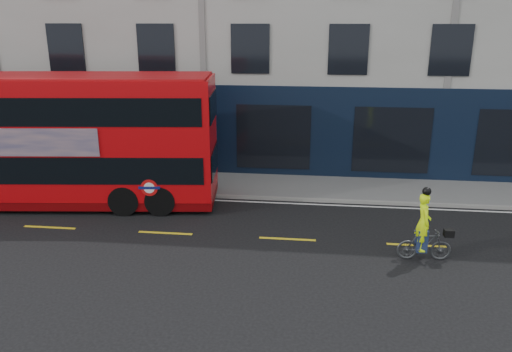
# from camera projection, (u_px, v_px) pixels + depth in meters

# --- Properties ---
(ground) EXTENTS (120.00, 120.00, 0.00)m
(ground) POSITION_uv_depth(u_px,v_px,m) (151.00, 254.00, 14.91)
(ground) COLOR black
(ground) RESTS_ON ground
(pavement) EXTENTS (60.00, 3.00, 0.12)m
(pavement) POSITION_uv_depth(u_px,v_px,m) (199.00, 183.00, 21.04)
(pavement) COLOR slate
(pavement) RESTS_ON ground
(kerb) EXTENTS (60.00, 0.12, 0.13)m
(kerb) POSITION_uv_depth(u_px,v_px,m) (191.00, 195.00, 19.62)
(kerb) COLOR gray
(kerb) RESTS_ON ground
(building_terrace) EXTENTS (50.00, 10.07, 15.00)m
(building_terrace) POSITION_uv_depth(u_px,v_px,m) (223.00, 2.00, 24.88)
(building_terrace) COLOR #AEABA4
(building_terrace) RESTS_ON ground
(road_edge_line) EXTENTS (58.00, 0.10, 0.01)m
(road_edge_line) POSITION_uv_depth(u_px,v_px,m) (189.00, 199.00, 19.35)
(road_edge_line) COLOR silver
(road_edge_line) RESTS_ON ground
(lane_dashes) EXTENTS (58.00, 0.12, 0.01)m
(lane_dashes) POSITION_uv_depth(u_px,v_px,m) (165.00, 233.00, 16.32)
(lane_dashes) COLOR yellow
(lane_dashes) RESTS_ON ground
(bus) EXTENTS (12.12, 3.94, 4.80)m
(bus) POSITION_uv_depth(u_px,v_px,m) (53.00, 140.00, 18.28)
(bus) COLOR red
(bus) RESTS_ON ground
(cyclist) EXTENTS (1.58, 0.64, 2.24)m
(cyclist) POSITION_uv_depth(u_px,v_px,m) (424.00, 235.00, 14.31)
(cyclist) COLOR #414446
(cyclist) RESTS_ON ground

